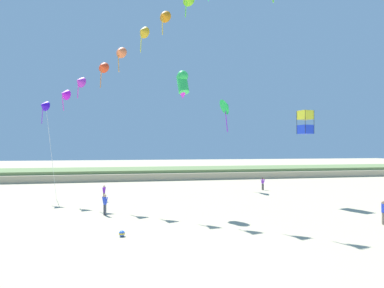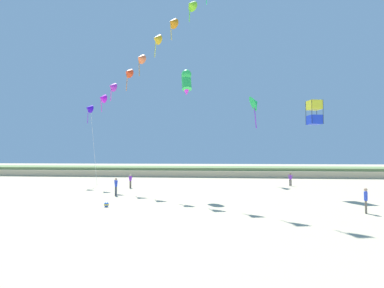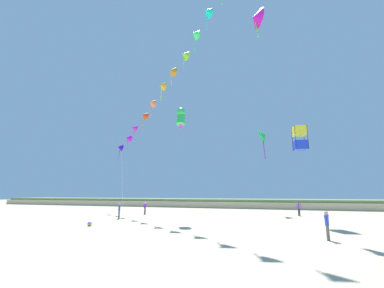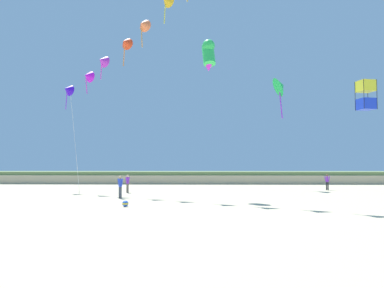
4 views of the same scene
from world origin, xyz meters
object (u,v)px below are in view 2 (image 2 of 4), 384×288
person_far_left (116,185)px  large_kite_mid_trail (255,103)px  beach_ball (106,205)px  large_kite_outer_drift (186,81)px  person_near_left (130,180)px  person_near_right (366,199)px  person_mid_center (290,179)px  large_kite_high_solo (314,113)px

person_far_left → large_kite_mid_trail: 22.22m
beach_ball → large_kite_outer_drift: bearing=57.3°
person_near_left → person_near_right: 23.96m
large_kite_mid_trail → beach_ball: size_ratio=12.76×
person_mid_center → large_kite_outer_drift: size_ratio=0.64×
person_mid_center → large_kite_mid_trail: large_kite_mid_trail is taller
large_kite_mid_trail → large_kite_high_solo: 13.00m
large_kite_high_solo → beach_ball: 20.33m
person_far_left → beach_ball: person_far_left is taller
person_near_right → person_mid_center: 17.68m
large_kite_outer_drift → large_kite_mid_trail: bearing=57.3°
large_kite_high_solo → large_kite_outer_drift: 12.57m
person_near_right → person_far_left: bearing=161.1°
beach_ball → large_kite_high_solo: bearing=25.1°
person_near_right → beach_ball: size_ratio=4.58×
person_near_right → person_far_left: (-19.32, 6.62, 0.00)m
person_near_left → person_mid_center: 19.51m
person_near_left → large_kite_mid_trail: (15.03, 7.23, 10.00)m
person_far_left → large_kite_high_solo: bearing=5.8°
person_near_right → large_kite_outer_drift: size_ratio=0.66×
person_near_left → large_kite_high_solo: 21.06m
person_near_left → large_kite_high_solo: (19.35, -4.64, 6.91)m
person_near_right → person_far_left: person_far_left is taller
person_near_left → person_far_left: bearing=-83.7°
large_kite_mid_trail → large_kite_high_solo: bearing=-70.0°
person_mid_center → large_kite_mid_trail: size_ratio=0.35×
person_near_left → large_kite_mid_trail: 19.45m
person_mid_center → large_kite_outer_drift: 18.21m
person_mid_center → large_kite_high_solo: 11.47m
beach_ball → large_kite_mid_trail: bearing=57.3°
person_far_left → large_kite_outer_drift: bearing=13.4°
person_near_right → large_kite_outer_drift: 18.26m
person_mid_center → beach_ball: size_ratio=4.43×
person_far_left → large_kite_high_solo: large_kite_high_solo is taller
person_far_left → large_kite_mid_trail: size_ratio=0.36×
person_near_left → person_near_right: bearing=-33.3°
large_kite_high_solo → person_near_right: bearing=-85.4°
large_kite_mid_trail → person_far_left: bearing=-136.2°
person_mid_center → large_kite_high_solo: size_ratio=0.71×
person_near_left → beach_ball: size_ratio=4.44×
person_near_right → beach_ball: (-17.74, 0.51, -0.78)m
person_mid_center → person_far_left: bearing=-148.9°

